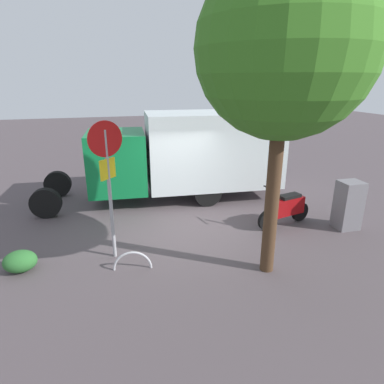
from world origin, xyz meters
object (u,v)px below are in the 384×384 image
(street_tree, at_px, (285,50))
(motorcycle, at_px, (286,208))
(stop_sign, at_px, (108,170))
(utility_cabinet, at_px, (348,205))
(bike_rack_hoop, at_px, (133,269))
(box_truck_near, at_px, (186,152))

(street_tree, bearing_deg, motorcycle, -129.08)
(stop_sign, height_order, street_tree, street_tree)
(motorcycle, height_order, street_tree, street_tree)
(stop_sign, xyz_separation_m, utility_cabinet, (-6.28, 0.12, -1.42))
(motorcycle, xyz_separation_m, bike_rack_hoop, (4.40, 1.16, -0.52))
(utility_cabinet, height_order, bike_rack_hoop, utility_cabinet)
(street_tree, distance_m, utility_cabinet, 5.05)
(box_truck_near, xyz_separation_m, motorcycle, (-2.11, 3.01, -1.09))
(utility_cabinet, distance_m, bike_rack_hoop, 5.99)
(stop_sign, bearing_deg, box_truck_near, -126.80)
(stop_sign, relative_size, bike_rack_hoop, 3.69)
(utility_cabinet, bearing_deg, stop_sign, -1.10)
(box_truck_near, distance_m, utility_cabinet, 5.23)
(street_tree, xyz_separation_m, bike_rack_hoop, (2.81, -0.80, -4.41))
(box_truck_near, height_order, bike_rack_hoop, box_truck_near)
(street_tree, height_order, bike_rack_hoop, street_tree)
(box_truck_near, height_order, stop_sign, stop_sign)
(motorcycle, distance_m, street_tree, 4.64)
(motorcycle, xyz_separation_m, stop_sign, (4.74, 0.51, 1.57))
(box_truck_near, distance_m, motorcycle, 3.83)
(stop_sign, relative_size, utility_cabinet, 2.33)
(utility_cabinet, bearing_deg, bike_rack_hoop, 5.14)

